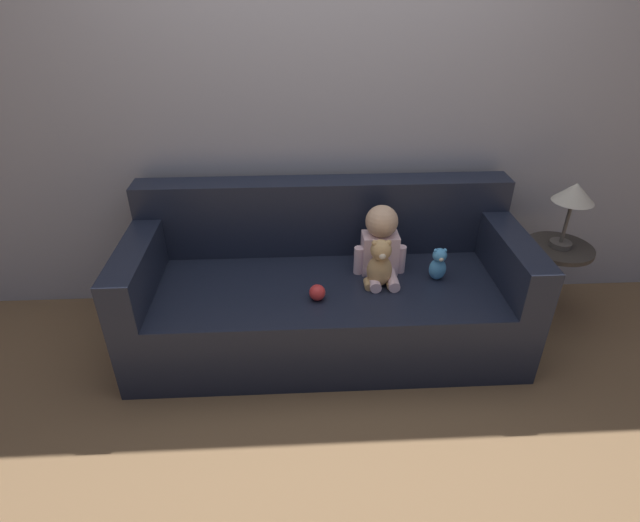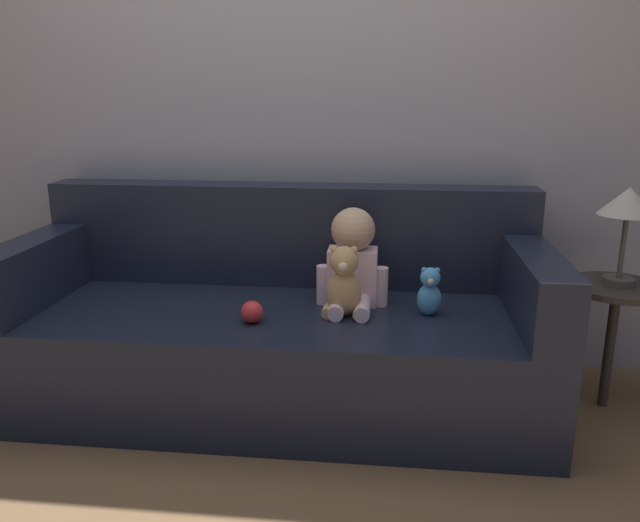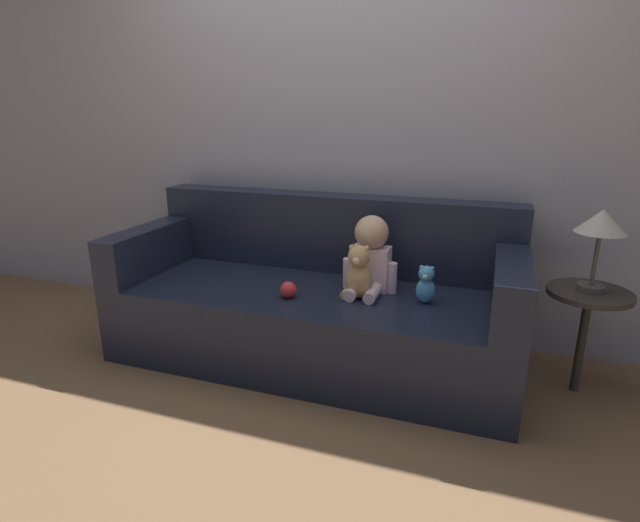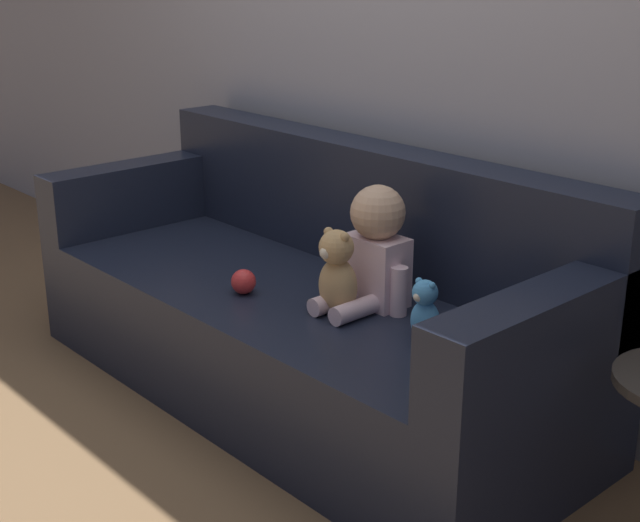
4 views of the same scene
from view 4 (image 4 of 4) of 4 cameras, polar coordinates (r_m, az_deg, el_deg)
ground_plane at (r=3.25m, az=-1.37°, el=-8.45°), size 12.00×12.00×0.00m
wall_back at (r=3.24m, az=5.64°, el=15.45°), size 8.00×0.05×2.60m
couch at (r=3.15m, az=-0.62°, el=-3.19°), size 2.15×0.87×0.86m
person_baby at (r=2.85m, az=3.46°, el=0.64°), size 0.29×0.32×0.40m
teddy_bear_brown at (r=2.79m, az=1.09°, el=-0.88°), size 0.16×0.13×0.28m
plush_toy_side at (r=2.62m, az=6.74°, el=-3.19°), size 0.09×0.09×0.19m
toy_ball at (r=3.00m, az=-4.92°, el=-1.32°), size 0.08×0.08×0.08m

